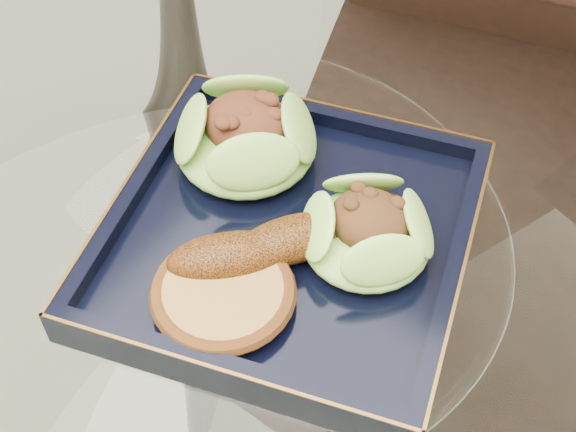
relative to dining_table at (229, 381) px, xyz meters
The scene contains 7 objects.
dining_table is the anchor object (origin of this frame).
dining_chair 0.37m from the dining_table, 80.14° to the left, with size 0.55×0.55×1.02m.
navy_plate 0.18m from the dining_table, 61.59° to the left, with size 0.27×0.27×0.02m, color black.
lettuce_wrap_left 0.23m from the dining_table, 114.75° to the left, with size 0.11×0.11×0.04m, color #679E2D.
lettuce_wrap_right 0.23m from the dining_table, 40.97° to the left, with size 0.10×0.10×0.03m, color #74B033.
roasted_plantain 0.21m from the dining_table, 42.09° to the left, with size 0.18×0.04×0.03m, color #62300A.
crumb_patty 0.20m from the dining_table, 41.53° to the right, with size 0.09×0.09×0.02m, color #AC8039.
Camera 1 is at (0.25, -0.26, 1.26)m, focal length 50.00 mm.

